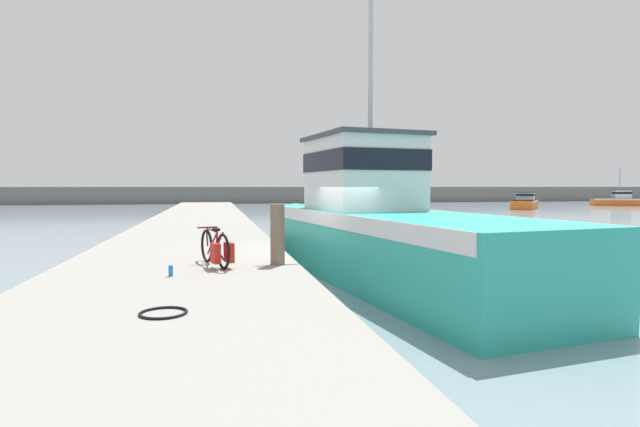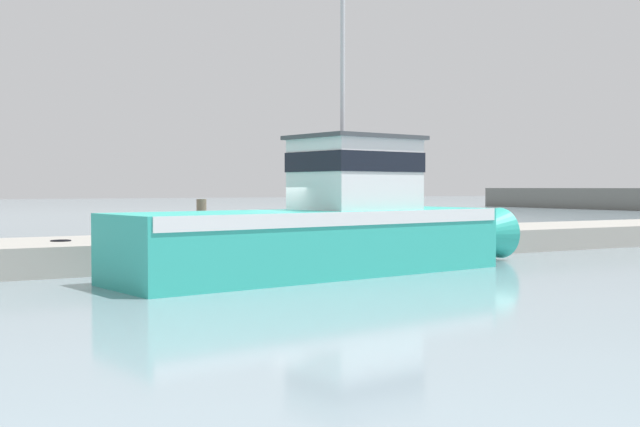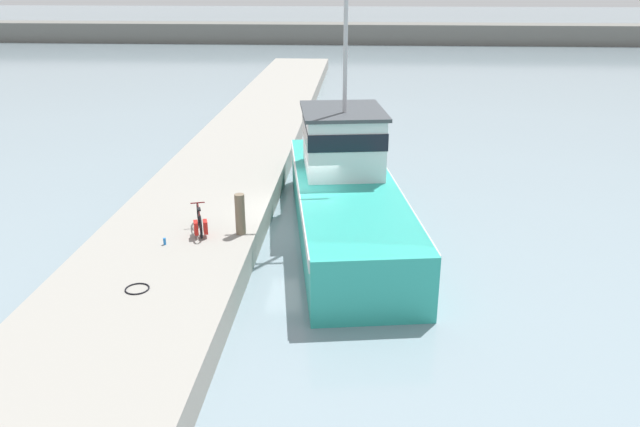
{
  "view_description": "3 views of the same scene",
  "coord_description": "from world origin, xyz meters",
  "px_view_note": "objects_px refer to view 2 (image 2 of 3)",
  "views": [
    {
      "loc": [
        -2.99,
        -12.74,
        2.52
      ],
      "look_at": [
        -0.29,
        -0.11,
        1.81
      ],
      "focal_mm": 28.0,
      "sensor_mm": 36.0,
      "label": 1
    },
    {
      "loc": [
        21.27,
        -11.34,
        2.5
      ],
      "look_at": [
        0.15,
        0.78,
        1.7
      ],
      "focal_mm": 45.0,
      "sensor_mm": 36.0,
      "label": 2
    },
    {
      "loc": [
        1.89,
        -19.8,
        8.33
      ],
      "look_at": [
        0.63,
        -0.46,
        0.86
      ],
      "focal_mm": 35.0,
      "sensor_mm": 36.0,
      "label": 3
    }
  ],
  "objects_px": {
    "mooring_post": "(202,220)",
    "fishing_boat_main": "(334,224)",
    "bicycle_touring": "(186,227)",
    "water_bottle_by_bike": "(149,235)"
  },
  "relations": [
    {
      "from": "mooring_post",
      "to": "fishing_boat_main",
      "type": "bearing_deg",
      "value": 42.77
    },
    {
      "from": "bicycle_touring",
      "to": "water_bottle_by_bike",
      "type": "distance_m",
      "value": 1.28
    },
    {
      "from": "fishing_boat_main",
      "to": "mooring_post",
      "type": "xyz_separation_m",
      "value": [
        -3.1,
        -2.86,
        0.07
      ]
    },
    {
      "from": "fishing_boat_main",
      "to": "bicycle_touring",
      "type": "xyz_separation_m",
      "value": [
        -4.35,
        -2.9,
        -0.21
      ]
    },
    {
      "from": "fishing_boat_main",
      "to": "water_bottle_by_bike",
      "type": "distance_m",
      "value": 6.47
    },
    {
      "from": "water_bottle_by_bike",
      "to": "mooring_post",
      "type": "bearing_deg",
      "value": 24.92
    },
    {
      "from": "fishing_boat_main",
      "to": "water_bottle_by_bike",
      "type": "bearing_deg",
      "value": -151.76
    },
    {
      "from": "mooring_post",
      "to": "water_bottle_by_bike",
      "type": "bearing_deg",
      "value": -155.08
    },
    {
      "from": "fishing_boat_main",
      "to": "bicycle_touring",
      "type": "distance_m",
      "value": 5.23
    },
    {
      "from": "water_bottle_by_bike",
      "to": "bicycle_touring",
      "type": "bearing_deg",
      "value": 48.05
    }
  ]
}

